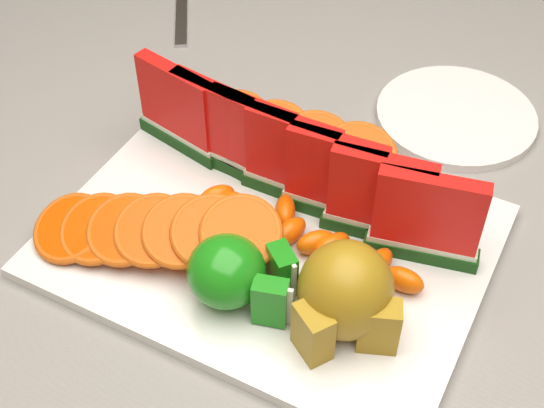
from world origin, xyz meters
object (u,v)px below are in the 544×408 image
platter (270,240)px  side_plate (456,116)px  pear_cluster (346,295)px  apple_cluster (235,274)px  fork (185,7)px

platter → side_plate: platter is taller
side_plate → pear_cluster: bearing=-89.5°
apple_cluster → side_plate: 0.36m
platter → pear_cluster: (0.10, -0.06, 0.04)m
apple_cluster → fork: bearing=127.4°
platter → fork: size_ratio=2.17×
pear_cluster → side_plate: (-0.00, 0.33, -0.05)m
platter → fork: platter is taller
side_plate → fork: bearing=171.7°
platter → apple_cluster: 0.09m
platter → pear_cluster: pear_cluster is taller
apple_cluster → side_plate: (0.09, 0.34, -0.04)m
apple_cluster → pear_cluster: (0.09, 0.02, 0.01)m
pear_cluster → fork: 0.56m
fork → platter: bearing=-47.2°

